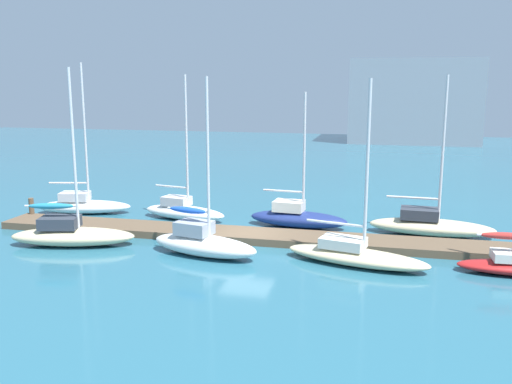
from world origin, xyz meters
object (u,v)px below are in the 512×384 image
Objects in this scene: sailboat_0 at (84,204)px; sailboat_5 at (355,254)px; sailboat_2 at (183,210)px; sailboat_3 at (203,242)px; sailboat_6 at (430,225)px; sailboat_1 at (71,233)px; harbor_building_distant at (413,101)px; sailboat_4 at (297,217)px.

sailboat_0 is 1.13× the size of sailboat_5.
sailboat_2 is (6.33, -0.05, -0.00)m from sailboat_0.
sailboat_2 is at bearing 130.20° from sailboat_3.
sailboat_2 is 1.01× the size of sailboat_6.
sailboat_6 reaches higher than sailboat_3.
harbor_building_distant is (17.81, 54.29, 4.79)m from sailboat_1.
sailboat_6 is at bearing -91.22° from harbor_building_distant.
sailboat_3 reaches higher than sailboat_5.
sailboat_1 is at bearing -144.67° from sailboat_4.
sailboat_6 is (3.45, 5.58, 0.08)m from sailboat_5.
harbor_building_distant is (14.43, 48.20, 4.84)m from sailboat_2.
sailboat_0 is 17.32m from sailboat_5.
sailboat_1 is 13.33m from sailboat_5.
sailboat_6 is (13.40, -0.28, 0.00)m from sailboat_2.
sailboat_3 is (6.61, -0.04, 0.04)m from sailboat_1.
sailboat_4 is 0.92× the size of sailboat_5.
sailboat_0 reaches higher than sailboat_4.
sailboat_1 is at bearing -165.30° from sailboat_5.
sailboat_1 is 1.16× the size of sailboat_4.
sailboat_1 reaches higher than sailboat_5.
sailboat_3 is at bearing -50.98° from sailboat_2.
sailboat_0 is 1.06× the size of sailboat_1.
sailboat_0 is 1.09× the size of sailboat_6.
sailboat_6 is (19.73, -0.33, 0.00)m from sailboat_0.
sailboat_2 is 1.13× the size of sailboat_4.
sailboat_1 is 1.04× the size of sailboat_6.
sailboat_0 is at bearing 159.53° from sailboat_3.
sailboat_2 is at bearing -13.09° from sailboat_0.
harbor_building_distant is at bearing 92.26° from sailboat_6.
sailboat_4 is at bearing -99.24° from harbor_building_distant.
sailboat_2 reaches higher than sailboat_4.
harbor_building_distant is (4.49, 54.06, 4.91)m from sailboat_5.
harbor_building_distant is (20.77, 48.15, 4.84)m from sailboat_0.
sailboat_0 is at bearing -176.44° from sailboat_4.
sailboat_4 is at bearing 73.05° from sailboat_3.
sailboat_1 is at bearing -108.16° from harbor_building_distant.
sailboat_5 is at bearing -11.98° from sailboat_1.
sailboat_3 is 55.67m from harbor_building_distant.
sailboat_0 reaches higher than sailboat_1.
sailboat_0 is 1.11× the size of sailboat_3.
sailboat_0 is at bearing -177.48° from sailboat_6.
sailboat_3 is 6.72m from sailboat_5.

